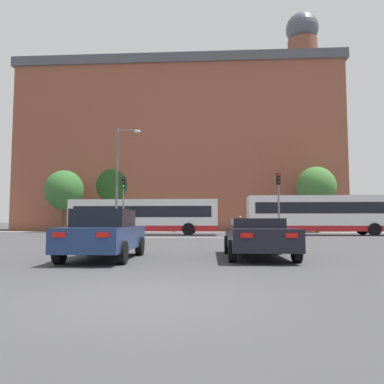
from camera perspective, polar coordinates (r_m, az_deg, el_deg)
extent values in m
plane|color=#3D3D3F|center=(6.01, -7.56, -15.76)|extent=(400.00, 400.00, 0.00)
cube|color=silver|center=(26.16, 1.08, -6.98)|extent=(9.15, 0.30, 0.01)
cube|color=gray|center=(39.18, 1.90, -6.11)|extent=(70.17, 2.50, 0.01)
cube|color=brown|center=(47.92, -1.92, 5.91)|extent=(38.45, 10.31, 19.50)
cube|color=#4C4F56|center=(50.79, -1.89, 17.44)|extent=(39.22, 10.72, 1.13)
cube|color=brown|center=(55.70, -17.55, 17.24)|extent=(0.90, 0.90, 1.77)
cube|color=brown|center=(51.67, -7.72, 18.83)|extent=(0.90, 0.90, 1.77)
cube|color=brown|center=(51.84, 3.20, 18.72)|extent=(0.90, 0.90, 1.77)
cube|color=brown|center=(54.13, 14.68, 17.83)|extent=(0.90, 0.90, 1.77)
cylinder|color=brown|center=(52.72, 16.51, 19.53)|extent=(3.68, 3.68, 3.52)
sphere|color=#4C4F56|center=(54.13, 16.43, 22.72)|extent=(4.09, 4.09, 4.09)
cube|color=navy|center=(11.96, -13.21, -6.81)|extent=(1.89, 4.29, 0.68)
cube|color=black|center=(11.90, -13.22, -3.90)|extent=(1.59, 1.95, 0.53)
cylinder|color=black|center=(13.49, -15.30, -7.92)|extent=(0.23, 0.64, 0.64)
cylinder|color=black|center=(13.07, -7.95, -8.16)|extent=(0.23, 0.64, 0.64)
cylinder|color=black|center=(11.01, -19.54, -8.66)|extent=(0.23, 0.64, 0.64)
cylinder|color=black|center=(10.49, -10.59, -9.07)|extent=(0.23, 0.64, 0.64)
cube|color=red|center=(10.09, -19.61, -6.17)|extent=(0.32, 0.06, 0.12)
cube|color=red|center=(9.73, -13.43, -6.38)|extent=(0.32, 0.06, 0.12)
cube|color=black|center=(12.37, 10.00, -6.86)|extent=(1.97, 4.56, 0.64)
cube|color=black|center=(12.47, 9.91, -4.68)|extent=(1.65, 1.39, 0.30)
cylinder|color=black|center=(13.71, 5.44, -8.00)|extent=(0.23, 0.64, 0.64)
cylinder|color=black|center=(13.91, 13.03, -7.85)|extent=(0.23, 0.64, 0.64)
cylinder|color=black|center=(10.91, 6.17, -8.93)|extent=(0.23, 0.64, 0.64)
cylinder|color=black|center=(11.16, 15.66, -8.69)|extent=(0.23, 0.64, 0.64)
cube|color=red|center=(10.02, 8.31, -6.57)|extent=(0.32, 0.05, 0.12)
cube|color=red|center=(10.21, 14.94, -6.43)|extent=(0.32, 0.05, 0.12)
cube|color=silver|center=(31.48, -7.25, -3.54)|extent=(12.17, 2.54, 2.56)
cube|color=#AD191E|center=(31.48, -7.27, -5.47)|extent=(12.19, 2.56, 0.44)
cube|color=black|center=(31.48, -7.25, -3.03)|extent=(11.20, 2.57, 0.90)
cylinder|color=black|center=(32.22, -0.22, -5.61)|extent=(1.00, 0.28, 1.00)
cylinder|color=black|center=(29.79, -0.53, -5.71)|extent=(1.00, 0.28, 1.00)
cylinder|color=black|center=(33.56, -13.25, -5.44)|extent=(1.00, 0.28, 1.00)
cylinder|color=black|center=(31.24, -14.54, -5.51)|extent=(1.00, 0.28, 1.00)
cube|color=silver|center=(32.45, 19.09, -3.11)|extent=(11.95, 2.53, 2.85)
cube|color=#AD191E|center=(32.46, 19.14, -5.23)|extent=(11.97, 2.55, 0.44)
cube|color=black|center=(32.46, 19.07, -2.36)|extent=(10.99, 2.56, 0.90)
cylinder|color=black|center=(34.77, 24.51, -5.12)|extent=(1.00, 0.28, 1.00)
cylinder|color=black|center=(32.51, 26.05, -5.15)|extent=(1.00, 0.28, 1.00)
cylinder|color=black|center=(32.87, 12.31, -5.48)|extent=(1.00, 0.28, 1.00)
cylinder|color=black|center=(30.47, 13.01, -5.57)|extent=(1.00, 0.28, 1.00)
cylinder|color=slate|center=(26.78, 13.10, -2.84)|extent=(0.12, 0.12, 3.71)
cube|color=black|center=(26.93, 13.01, 1.97)|extent=(0.26, 0.20, 0.80)
sphere|color=red|center=(26.83, 13.05, 2.54)|extent=(0.17, 0.17, 0.17)
sphere|color=black|center=(26.80, 13.06, 2.00)|extent=(0.17, 0.17, 0.17)
sphere|color=black|center=(26.77, 13.07, 1.46)|extent=(0.17, 0.17, 0.17)
cylinder|color=slate|center=(27.43, -10.45, -3.12)|extent=(0.12, 0.12, 3.52)
cube|color=black|center=(27.56, -10.39, 1.38)|extent=(0.26, 0.20, 0.80)
sphere|color=black|center=(27.46, -10.45, 1.93)|extent=(0.17, 0.17, 0.17)
sphere|color=black|center=(27.44, -10.45, 1.40)|extent=(0.17, 0.17, 0.17)
sphere|color=#1ED14C|center=(27.41, -10.46, 0.87)|extent=(0.17, 0.17, 0.17)
cylinder|color=slate|center=(27.83, -11.39, 1.47)|extent=(0.16, 0.16, 7.97)
cylinder|color=slate|center=(28.30, -9.81, 9.24)|extent=(1.48, 0.10, 0.10)
ellipsoid|color=#B2B2B7|center=(28.12, -8.32, 9.10)|extent=(0.50, 0.36, 0.22)
cylinder|color=black|center=(39.20, -2.60, -5.52)|extent=(0.13, 0.13, 0.81)
cylinder|color=black|center=(39.22, -2.84, -5.52)|extent=(0.13, 0.13, 0.81)
cube|color=#336B38|center=(39.20, -2.72, -4.45)|extent=(0.41, 0.23, 0.64)
sphere|color=tan|center=(39.20, -2.71, -3.80)|extent=(0.24, 0.24, 0.24)
cylinder|color=#333851|center=(38.47, 7.26, -5.52)|extent=(0.13, 0.13, 0.79)
cylinder|color=#333851|center=(38.55, 7.48, -5.52)|extent=(0.13, 0.13, 0.79)
cube|color=#336B38|center=(38.50, 7.36, -4.46)|extent=(0.46, 0.38, 0.63)
sphere|color=tan|center=(38.50, 7.36, -3.82)|extent=(0.24, 0.24, 0.24)
cylinder|color=#4C3823|center=(45.38, -11.53, -4.02)|extent=(0.36, 0.36, 2.82)
ellipsoid|color=#234C1E|center=(45.55, -11.45, 0.70)|extent=(5.50, 5.50, 5.77)
cylinder|color=#4C3823|center=(42.06, -18.99, -3.92)|extent=(0.36, 0.36, 2.70)
ellipsoid|color=#33662D|center=(42.18, -18.88, 0.26)|extent=(4.07, 4.07, 4.27)
cylinder|color=#4C3823|center=(40.37, 18.51, -3.76)|extent=(0.36, 0.36, 2.94)
ellipsoid|color=#3D7033|center=(40.52, 18.40, 0.72)|extent=(3.99, 3.99, 4.19)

